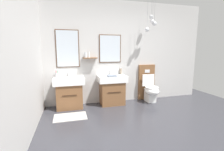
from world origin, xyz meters
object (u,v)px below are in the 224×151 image
toilet (149,88)px  folded_hand_towel (112,76)px  toothbrush_cup (57,75)px  soap_dispenser (121,71)px  vanity_sink_right (112,89)px  vanity_sink_left (69,92)px

toilet → folded_hand_towel: toilet is taller
toothbrush_cup → soap_dispenser: size_ratio=1.03×
vanity_sink_right → soap_dispenser: 0.55m
toilet → toothbrush_cup: 2.47m
soap_dispenser → toothbrush_cup: bearing=-179.6°
vanity_sink_left → toothbrush_cup: bearing=149.9°
toilet → folded_hand_towel: size_ratio=4.55×
toothbrush_cup → soap_dispenser: 1.65m
vanity_sink_left → folded_hand_towel: (1.04, -0.14, 0.37)m
toilet → soap_dispenser: bearing=167.6°
vanity_sink_right → folded_hand_towel: bearing=-105.8°
vanity_sink_right → toothbrush_cup: 1.43m
toothbrush_cup → folded_hand_towel: size_ratio=0.93×
vanity_sink_left → toothbrush_cup: (-0.28, 0.16, 0.41)m
vanity_sink_right → vanity_sink_left: bearing=180.0°
vanity_sink_left → toothbrush_cup: 0.52m
soap_dispenser → folded_hand_towel: size_ratio=0.91×
vanity_sink_right → toothbrush_cup: size_ratio=3.68×
vanity_sink_left → soap_dispenser: bearing=7.2°
folded_hand_towel → soap_dispenser: bearing=43.6°
vanity_sink_right → toilet: (1.07, 0.00, -0.03)m
soap_dispenser → folded_hand_towel: bearing=-136.4°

